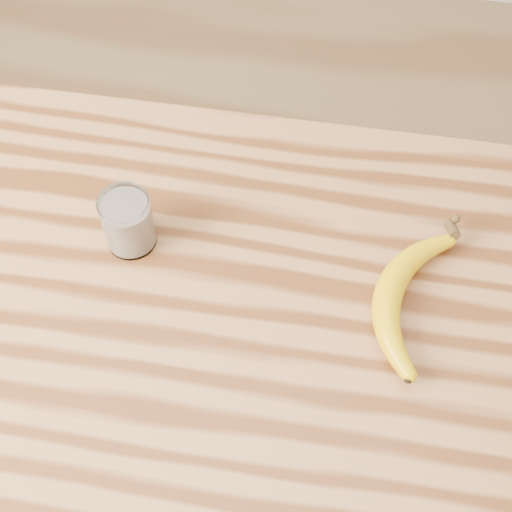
# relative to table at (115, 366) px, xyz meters

# --- Properties ---
(table) EXTENTS (1.20, 0.80, 0.90)m
(table) POSITION_rel_table_xyz_m (0.00, 0.00, 0.00)
(table) COLOR #A67041
(table) RESTS_ON ground
(smoothie_glass) EXTENTS (0.07, 0.07, 0.09)m
(smoothie_glass) POSITION_rel_table_xyz_m (0.01, 0.13, 0.17)
(smoothie_glass) COLOR white
(smoothie_glass) RESTS_ON table
(banana) EXTENTS (0.18, 0.33, 0.04)m
(banana) POSITION_rel_table_xyz_m (0.36, 0.10, 0.15)
(banana) COLOR #E6B206
(banana) RESTS_ON table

